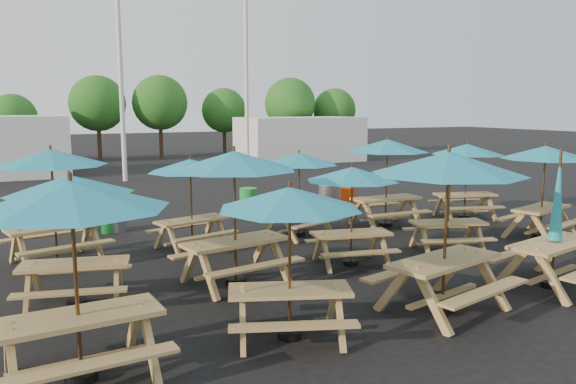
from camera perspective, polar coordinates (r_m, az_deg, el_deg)
name	(u,v)px	position (r m, az deg, el deg)	size (l,w,h in m)	color
ground	(316,248)	(12.98, 2.84, -5.71)	(120.00, 120.00, 0.00)	black
picnic_unit_0	(72,206)	(6.83, -21.14, -1.34)	(2.43, 2.43, 2.42)	#A27A48
picnic_unit_1	(70,192)	(9.54, -21.26, 0.02)	(2.40, 2.40, 2.17)	#A27A48
picnic_unit_2	(51,164)	(12.35, -22.91, 2.66)	(2.70, 2.70, 2.39)	#A27A48
picnic_unit_3	(290,206)	(7.61, 0.17, -1.47)	(2.57, 2.57, 2.17)	#A27A48
picnic_unit_4	(234,168)	(10.05, -5.48, 2.45)	(2.67, 2.67, 2.46)	#A27A48
picnic_unit_5	(190,170)	(12.77, -9.88, 2.17)	(2.36, 2.36, 2.08)	#A27A48
picnic_unit_6	(448,172)	(8.96, 15.96, 1.96)	(2.89, 2.89, 2.56)	#A27A48
picnic_unit_7	(352,179)	(11.36, 6.54, 1.28)	(2.23, 2.23, 2.04)	#A27A48
picnic_unit_8	(299,163)	(13.89, 1.13, 2.93)	(2.50, 2.50, 2.11)	#A27A48
picnic_unit_9	(555,231)	(11.06, 25.52, -3.62)	(2.30, 2.11, 2.51)	#A27A48
picnic_unit_10	(450,172)	(12.82, 16.17, 1.99)	(2.42, 2.42, 2.08)	#A27A48
picnic_unit_11	(387,150)	(15.23, 10.06, 4.19)	(2.23, 2.23, 2.38)	#A27A48
picnic_unit_13	(545,157)	(15.04, 24.67, 3.21)	(2.65, 2.65, 2.30)	#A27A48
picnic_unit_14	(467,153)	(16.87, 17.75, 3.76)	(2.49, 2.49, 2.19)	#A27A48
waste_bin_0	(92,217)	(15.23, -19.26, -2.44)	(0.52, 0.52, 0.83)	gray
waste_bin_1	(106,216)	(15.24, -18.04, -2.37)	(0.52, 0.52, 0.83)	#1A9232
waste_bin_2	(116,215)	(15.28, -17.05, -2.30)	(0.52, 0.52, 0.83)	gray
waste_bin_3	(248,202)	(16.73, -4.06, -1.01)	(0.52, 0.52, 0.83)	#1A9232
waste_bin_4	(327,198)	(17.37, 3.98, -0.65)	(0.52, 0.52, 0.83)	gray
waste_bin_5	(348,195)	(17.99, 6.10, -0.36)	(0.52, 0.52, 0.83)	#E6410D
mast_0	(119,40)	(25.54, -16.78, 14.56)	(0.20, 0.20, 12.00)	silver
mast_1	(246,51)	(29.16, -4.28, 14.11)	(0.20, 0.20, 12.00)	silver
event_tent_1	(299,139)	(33.64, 1.17, 5.39)	(7.00, 4.00, 2.60)	silver
tree_2	(13,118)	(34.75, -26.18, 6.80)	(2.59, 2.59, 3.93)	#382314
tree_3	(98,104)	(36.04, -18.79, 8.51)	(3.36, 3.36, 5.09)	#382314
tree_4	(160,103)	(36.20, -12.89, 8.83)	(3.41, 3.41, 5.17)	#382314
tree_5	(224,110)	(37.77, -6.52, 8.23)	(2.94, 2.94, 4.45)	#382314
tree_6	(290,104)	(37.63, 0.21, 8.98)	(3.38, 3.38, 5.13)	#382314
tree_7	(334,110)	(39.23, 4.72, 8.30)	(2.95, 2.95, 4.48)	#382314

